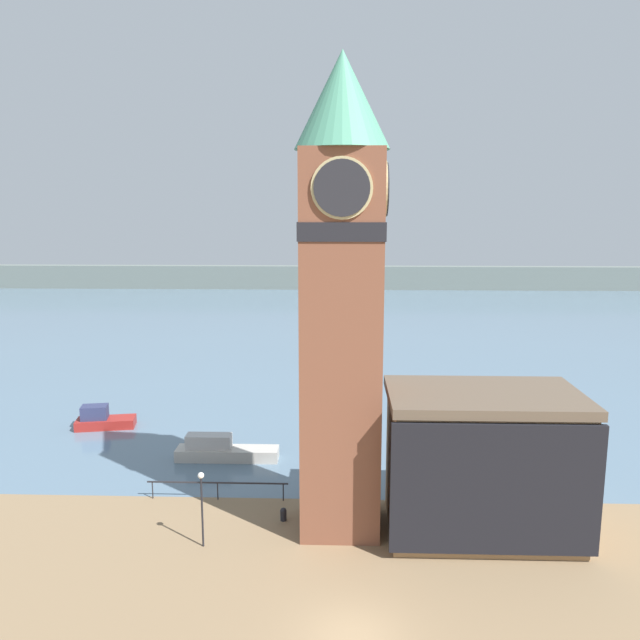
% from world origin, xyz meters
% --- Properties ---
extents(ground_plane, '(160.00, 160.00, 0.00)m').
position_xyz_m(ground_plane, '(0.00, 0.00, 0.00)').
color(ground_plane, '#846B4C').
extents(water, '(160.00, 120.00, 0.00)m').
position_xyz_m(water, '(0.00, 72.04, -0.00)').
color(water, slate).
rests_on(water, ground_plane).
extents(far_shoreline, '(180.00, 3.00, 5.00)m').
position_xyz_m(far_shoreline, '(0.00, 112.04, 2.50)').
color(far_shoreline, slate).
rests_on(far_shoreline, water).
extents(pier_railing, '(8.37, 0.08, 1.09)m').
position_xyz_m(pier_railing, '(-7.74, 11.79, 0.93)').
color(pier_railing, '#232328').
rests_on(pier_railing, ground_plane).
extents(clock_tower, '(4.70, 4.70, 24.44)m').
position_xyz_m(clock_tower, '(-0.51, 8.92, 12.94)').
color(clock_tower, brown).
rests_on(clock_tower, ground_plane).
extents(pier_building, '(10.06, 6.39, 7.65)m').
position_xyz_m(pier_building, '(6.92, 8.66, 3.85)').
color(pier_building, '#9E754C').
rests_on(pier_building, ground_plane).
extents(boat_near, '(7.00, 1.63, 1.77)m').
position_xyz_m(boat_near, '(-8.59, 17.79, 0.64)').
color(boat_near, '#B7B2A8').
rests_on(boat_near, water).
extents(boat_far, '(4.71, 2.60, 1.82)m').
position_xyz_m(boat_far, '(-19.23, 23.78, 0.65)').
color(boat_far, maroon).
rests_on(boat_far, water).
extents(mooring_bollard_near, '(0.36, 0.36, 0.73)m').
position_xyz_m(mooring_bollard_near, '(-3.63, 9.40, 0.39)').
color(mooring_bollard_near, black).
rests_on(mooring_bollard_near, ground_plane).
extents(lamp_post, '(0.32, 0.32, 3.99)m').
position_xyz_m(lamp_post, '(-7.46, 6.58, 2.79)').
color(lamp_post, black).
rests_on(lamp_post, ground_plane).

